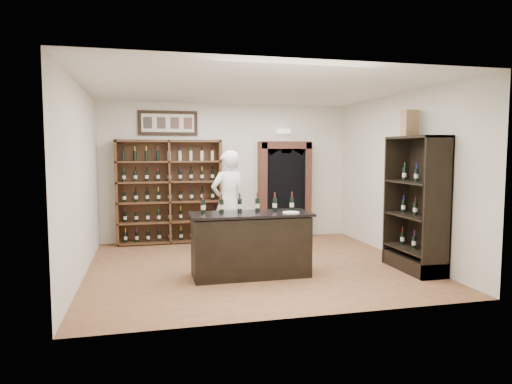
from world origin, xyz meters
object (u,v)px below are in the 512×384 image
(wine_shelf, at_px, (169,192))
(shopkeeper, at_px, (228,202))
(side_cabinet, at_px, (417,225))
(counter_bottle_0, at_px, (203,206))
(wine_crate, at_px, (410,123))
(tasting_counter, at_px, (251,245))

(wine_shelf, bearing_deg, shopkeeper, -50.67)
(side_cabinet, bearing_deg, shopkeeper, 144.83)
(counter_bottle_0, bearing_deg, wine_crate, -2.72)
(tasting_counter, distance_m, shopkeeper, 1.73)
(wine_shelf, distance_m, tasting_counter, 3.19)
(tasting_counter, bearing_deg, counter_bottle_0, 169.17)
(side_cabinet, relative_size, wine_crate, 4.98)
(counter_bottle_0, bearing_deg, wine_shelf, 97.74)
(wine_shelf, xyz_separation_m, wine_crate, (3.82, -2.96, 1.32))
(shopkeeper, bearing_deg, counter_bottle_0, 44.88)
(shopkeeper, distance_m, wine_crate, 3.55)
(tasting_counter, height_order, shopkeeper, shopkeeper)
(wine_shelf, distance_m, counter_bottle_0, 2.82)
(counter_bottle_0, relative_size, side_cabinet, 0.14)
(counter_bottle_0, relative_size, wine_crate, 0.68)
(tasting_counter, height_order, side_cabinet, side_cabinet)
(counter_bottle_0, bearing_deg, side_cabinet, -7.24)
(wine_shelf, relative_size, tasting_counter, 1.17)
(side_cabinet, bearing_deg, counter_bottle_0, 172.76)
(tasting_counter, bearing_deg, wine_crate, -0.54)
(wine_shelf, relative_size, side_cabinet, 1.00)
(wine_shelf, relative_size, shopkeeper, 1.12)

